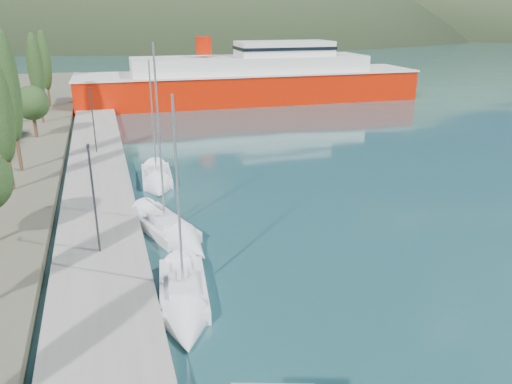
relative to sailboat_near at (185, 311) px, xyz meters
name	(u,v)px	position (x,y,z in m)	size (l,w,h in m)	color
ground	(131,69)	(5.36, 112.14, -0.30)	(1400.00, 1400.00, 0.00)	#1E494D
quay	(98,191)	(-3.64, 18.14, 0.10)	(5.00, 88.00, 0.80)	gray
tree_row	(10,110)	(-9.78, 23.70, 5.72)	(3.74, 65.75, 11.66)	#47301E
lamp_posts	(94,199)	(-3.64, 6.10, 3.78)	(0.15, 46.23, 6.06)	#2D2D33
sailboat_near	(185,311)	(0.00, 0.00, 0.00)	(3.17, 7.86, 10.99)	silver
sailboat_mid	(177,237)	(0.92, 8.25, 0.01)	(4.91, 9.11, 12.70)	silver
sailboat_far	(158,183)	(0.98, 18.98, 0.01)	(2.84, 7.54, 10.88)	silver
ferry	(252,81)	(20.36, 56.53, 2.91)	(53.43, 12.60, 10.56)	#C31702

